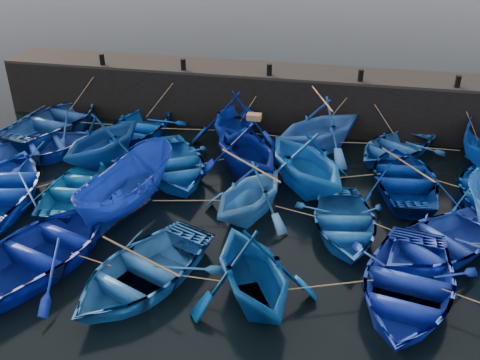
% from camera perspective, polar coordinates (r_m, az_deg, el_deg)
% --- Properties ---
extents(ground, '(120.00, 120.00, 0.00)m').
position_cam_1_polar(ground, '(17.09, -2.21, -7.13)').
color(ground, black).
rests_on(ground, ground).
extents(quay_wall, '(26.00, 2.50, 2.50)m').
position_cam_1_polar(quay_wall, '(25.70, 3.36, 8.78)').
color(quay_wall, black).
rests_on(quay_wall, ground).
extents(quay_top, '(26.00, 2.50, 0.12)m').
position_cam_1_polar(quay_top, '(25.28, 3.45, 11.57)').
color(quay_top, black).
rests_on(quay_top, quay_wall).
extents(bollard_0, '(0.24, 0.24, 0.50)m').
position_cam_1_polar(bollard_0, '(26.68, -14.50, 12.35)').
color(bollard_0, black).
rests_on(bollard_0, quay_top).
extents(bollard_1, '(0.24, 0.24, 0.50)m').
position_cam_1_polar(bollard_1, '(25.22, -6.08, 12.16)').
color(bollard_1, black).
rests_on(bollard_1, quay_top).
extents(bollard_2, '(0.24, 0.24, 0.50)m').
position_cam_1_polar(bollard_2, '(24.34, 3.14, 11.66)').
color(bollard_2, black).
rests_on(bollard_2, quay_top).
extents(bollard_3, '(0.24, 0.24, 0.50)m').
position_cam_1_polar(bollard_3, '(24.10, 12.75, 10.82)').
color(bollard_3, black).
rests_on(bollard_3, quay_top).
extents(bollard_4, '(0.24, 0.24, 0.50)m').
position_cam_1_polar(bollard_4, '(24.52, 22.22, 9.70)').
color(bollard_4, black).
rests_on(bollard_4, quay_top).
extents(boat_0, '(5.24, 6.42, 1.17)m').
position_cam_1_polar(boat_0, '(26.23, -18.98, 6.10)').
color(boat_0, navy).
rests_on(boat_0, ground).
extents(boat_1, '(3.91, 5.20, 1.02)m').
position_cam_1_polar(boat_1, '(24.63, -10.92, 5.53)').
color(boat_1, '#0744BA').
rests_on(boat_1, ground).
extents(boat_2, '(4.21, 4.76, 2.32)m').
position_cam_1_polar(boat_2, '(23.41, -0.57, 6.54)').
color(boat_2, '#062598').
rests_on(boat_2, ground).
extents(boat_3, '(6.03, 6.06, 2.42)m').
position_cam_1_polar(boat_3, '(22.77, 8.50, 5.69)').
color(boat_3, blue).
rests_on(boat_3, ground).
extents(boat_4, '(5.15, 5.43, 0.92)m').
position_cam_1_polar(boat_4, '(23.33, 16.16, 3.39)').
color(boat_4, '#1B539F').
rests_on(boat_4, ground).
extents(boat_6, '(5.84, 5.78, 0.99)m').
position_cam_1_polar(boat_6, '(23.83, -20.49, 3.32)').
color(boat_6, navy).
rests_on(boat_6, ground).
extents(boat_7, '(4.83, 5.21, 2.26)m').
position_cam_1_polar(boat_7, '(22.26, -14.41, 4.30)').
color(boat_7, navy).
rests_on(boat_7, ground).
extents(boat_8, '(5.53, 6.07, 1.03)m').
position_cam_1_polar(boat_8, '(21.03, -7.12, 1.68)').
color(boat_8, '#1256B0').
rests_on(boat_8, ground).
extents(boat_9, '(5.73, 5.84, 2.33)m').
position_cam_1_polar(boat_9, '(20.77, 0.65, 3.55)').
color(boat_9, '#001074').
rests_on(boat_9, ground).
extents(boat_10, '(5.97, 6.10, 2.44)m').
position_cam_1_polar(boat_10, '(19.76, 7.07, 2.10)').
color(boat_10, blue).
rests_on(boat_10, ground).
extents(boat_11, '(4.01, 5.27, 1.02)m').
position_cam_1_polar(boat_11, '(20.88, 17.19, 0.31)').
color(boat_11, navy).
rests_on(boat_11, ground).
extents(boat_13, '(5.17, 6.29, 1.14)m').
position_cam_1_polar(boat_13, '(20.97, -23.97, -0.70)').
color(boat_13, '#0A31A3').
rests_on(boat_13, ground).
extents(boat_14, '(3.43, 4.61, 0.92)m').
position_cam_1_polar(boat_14, '(20.25, -16.88, -0.74)').
color(boat_14, '#0F5FA6').
rests_on(boat_14, ground).
extents(boat_15, '(2.93, 5.21, 1.90)m').
position_cam_1_polar(boat_15, '(18.75, -11.98, -0.83)').
color(boat_15, '#133196').
rests_on(boat_15, ground).
extents(boat_16, '(4.45, 4.74, 1.99)m').
position_cam_1_polar(boat_16, '(18.01, 1.02, -1.28)').
color(boat_16, blue).
rests_on(boat_16, ground).
extents(boat_17, '(3.73, 4.76, 0.90)m').
position_cam_1_polar(boat_17, '(17.75, 11.02, -4.44)').
color(boat_17, '#1959A4').
rests_on(boat_17, ground).
extents(boat_18, '(5.69, 5.70, 0.97)m').
position_cam_1_polar(boat_18, '(17.55, 20.42, -6.19)').
color(boat_18, blue).
rests_on(boat_18, ground).
extents(boat_21, '(5.44, 6.47, 1.15)m').
position_cam_1_polar(boat_21, '(17.06, -20.24, -6.90)').
color(boat_21, navy).
rests_on(boat_21, ground).
extents(boat_22, '(5.19, 5.94, 1.03)m').
position_cam_1_polar(boat_22, '(15.53, -10.52, -9.52)').
color(boat_22, '#2262AA').
rests_on(boat_22, ground).
extents(boat_23, '(5.08, 5.30, 2.16)m').
position_cam_1_polar(boat_23, '(14.41, 1.37, -9.55)').
color(boat_23, navy).
rests_on(boat_23, ground).
extents(boat_24, '(4.62, 5.82, 1.08)m').
position_cam_1_polar(boat_24, '(15.46, 17.38, -10.61)').
color(boat_24, '#132A9C').
rests_on(boat_24, ground).
extents(wooden_crate, '(0.53, 0.36, 0.22)m').
position_cam_1_polar(wooden_crate, '(20.21, 1.51, 6.75)').
color(wooden_crate, olive).
rests_on(wooden_crate, boat_9).
extents(mooring_ropes, '(18.73, 11.81, 2.10)m').
position_cam_1_polar(mooring_ropes, '(20.83, 1.26, 2.75)').
color(mooring_ropes, tan).
rests_on(mooring_ropes, ground).
extents(loose_oars, '(9.90, 11.92, 1.45)m').
position_cam_1_polar(loose_oars, '(18.55, 5.45, 1.81)').
color(loose_oars, '#99724C').
rests_on(loose_oars, ground).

